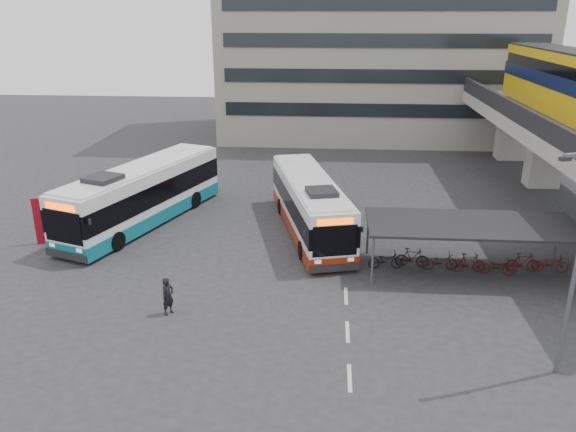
{
  "coord_description": "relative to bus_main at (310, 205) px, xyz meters",
  "views": [
    {
      "loc": [
        1.6,
        -22.56,
        12.11
      ],
      "look_at": [
        -0.48,
        4.79,
        2.0
      ],
      "focal_mm": 35.0,
      "sensor_mm": 36.0,
      "label": 1
    }
  ],
  "objects": [
    {
      "name": "sign_totem_mid",
      "position": [
        -14.61,
        -2.89,
        -0.25
      ],
      "size": [
        0.55,
        0.32,
        2.62
      ],
      "rotation": [
        0.0,
        0.0,
        0.31
      ],
      "color": "maroon",
      "rests_on": "ground"
    },
    {
      "name": "pedestrian",
      "position": [
        -5.55,
        -9.86,
        -0.78
      ],
      "size": [
        0.64,
        0.72,
        1.65
      ],
      "primitive_type": "imported",
      "rotation": [
        0.0,
        0.0,
        1.05
      ],
      "color": "black",
      "rests_on": "ground"
    },
    {
      "name": "office_block",
      "position": [
        5.46,
        28.27,
        10.9
      ],
      "size": [
        30.0,
        15.0,
        25.0
      ],
      "primitive_type": "cube",
      "color": "gray",
      "rests_on": "ground"
    },
    {
      "name": "bus_main",
      "position": [
        0.0,
        0.0,
        0.0
      ],
      "size": [
        5.3,
        11.93,
        3.45
      ],
      "rotation": [
        0.0,
        0.0,
        0.25
      ],
      "color": "white",
      "rests_on": "ground"
    },
    {
      "name": "bike_shelter",
      "position": [
        7.96,
        -4.73,
        -0.24
      ],
      "size": [
        10.0,
        4.0,
        2.54
      ],
      "color": "#595B60",
      "rests_on": "ground"
    },
    {
      "name": "road_markings",
      "position": [
        1.96,
        -10.73,
        -1.6
      ],
      "size": [
        0.15,
        7.6,
        0.01
      ],
      "color": "beige",
      "rests_on": "ground"
    },
    {
      "name": "lamp_post",
      "position": [
        9.17,
        -12.89,
        2.99
      ],
      "size": [
        1.38,
        0.57,
        8.05
      ],
      "rotation": [
        0.0,
        0.0,
        0.31
      ],
      "color": "#595B60",
      "rests_on": "ground"
    },
    {
      "name": "bus_teal",
      "position": [
        -9.99,
        0.71,
        0.14
      ],
      "size": [
        6.82,
        12.9,
        3.76
      ],
      "rotation": [
        0.0,
        0.0,
        -0.34
      ],
      "color": "white",
      "rests_on": "ground"
    },
    {
      "name": "sign_totem_north",
      "position": [
        -13.06,
        2.35,
        -0.33
      ],
      "size": [
        0.53,
        0.26,
        2.47
      ],
      "rotation": [
        0.0,
        0.0,
        -0.21
      ],
      "color": "maroon",
      "rests_on": "ground"
    },
    {
      "name": "ground",
      "position": [
        -0.54,
        -7.73,
        -1.6
      ],
      "size": [
        120.0,
        120.0,
        0.0
      ],
      "primitive_type": "plane",
      "color": "#28282B",
      "rests_on": "ground"
    }
  ]
}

